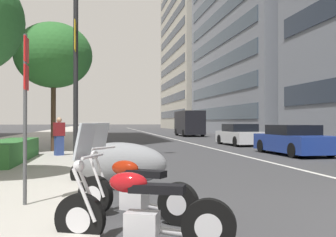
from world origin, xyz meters
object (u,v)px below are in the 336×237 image
object	(u,v)px
motorcycle_second_in_row	(118,164)
pedestrian_on_plaza	(59,136)
street_tree_near_plaza_corner	(53,56)
car_approaching_light	(293,141)
motorcycle_mid_row	(139,211)
street_lamp_with_banners	(84,23)
car_lead_in_lane	(240,135)
parking_sign_by_curb	(26,98)
motorcycle_far_end_row	(132,191)
delivery_van_ahead	(189,123)

from	to	relation	value
motorcycle_second_in_row	pedestrian_on_plaza	distance (m)	7.53
street_tree_near_plaza_corner	car_approaching_light	bearing A→B (deg)	-100.61
motorcycle_mid_row	car_approaching_light	bearing A→B (deg)	-102.78
motorcycle_mid_row	street_lamp_with_banners	xyz separation A→B (m)	(10.50, 1.09, 4.77)
car_lead_in_lane	parking_sign_by_curb	distance (m)	19.50
motorcycle_far_end_row	pedestrian_on_plaza	distance (m)	10.20
motorcycle_second_in_row	car_approaching_light	xyz separation A→B (m)	(7.63, -8.11, 0.07)
delivery_van_ahead	motorcycle_mid_row	bearing A→B (deg)	166.52
parking_sign_by_curb	street_tree_near_plaza_corner	distance (m)	12.04
street_tree_near_plaza_corner	pedestrian_on_plaza	bearing A→B (deg)	-168.13
motorcycle_second_in_row	car_approaching_light	bearing A→B (deg)	-113.26
car_lead_in_lane	street_lamp_with_banners	world-z (taller)	street_lamp_with_banners
motorcycle_second_in_row	car_lead_in_lane	xyz separation A→B (m)	(14.73, -8.20, 0.07)
motorcycle_mid_row	street_tree_near_plaza_corner	world-z (taller)	street_tree_near_plaza_corner
car_lead_in_lane	street_tree_near_plaza_corner	distance (m)	12.47
street_lamp_with_banners	car_lead_in_lane	bearing A→B (deg)	-47.90
delivery_van_ahead	car_lead_in_lane	bearing A→B (deg)	179.33
car_lead_in_lane	delivery_van_ahead	xyz separation A→B (m)	(15.46, -0.26, 0.73)
street_lamp_with_banners	street_tree_near_plaza_corner	world-z (taller)	street_lamp_with_banners
parking_sign_by_curb	street_tree_near_plaza_corner	world-z (taller)	street_tree_near_plaza_corner
motorcycle_second_in_row	delivery_van_ahead	xyz separation A→B (m)	(30.20, -8.46, 0.80)
motorcycle_second_in_row	delivery_van_ahead	bearing A→B (deg)	-82.17
motorcycle_second_in_row	delivery_van_ahead	size ratio (longest dim) A/B	0.41
delivery_van_ahead	pedestrian_on_plaza	size ratio (longest dim) A/B	3.67
motorcycle_far_end_row	parking_sign_by_curb	distance (m)	2.28
car_approaching_light	street_lamp_with_banners	world-z (taller)	street_lamp_with_banners
delivery_van_ahead	street_lamp_with_banners	size ratio (longest dim) A/B	0.65
street_lamp_with_banners	motorcycle_second_in_row	bearing A→B (deg)	-170.85
pedestrian_on_plaza	car_lead_in_lane	bearing A→B (deg)	-81.50
car_approaching_light	motorcycle_mid_row	bearing A→B (deg)	143.77
delivery_van_ahead	street_tree_near_plaza_corner	distance (m)	23.52
motorcycle_far_end_row	parking_sign_by_curb	size ratio (longest dim) A/B	0.64
car_approaching_light	street_lamp_with_banners	bearing A→B (deg)	95.92
motorcycle_far_end_row	pedestrian_on_plaza	size ratio (longest dim) A/B	1.16
car_approaching_light	street_lamp_with_banners	size ratio (longest dim) A/B	0.53
street_tree_near_plaza_corner	motorcycle_far_end_row	bearing A→B (deg)	-168.09
parking_sign_by_curb	pedestrian_on_plaza	distance (m)	9.41
car_approaching_light	delivery_van_ahead	size ratio (longest dim) A/B	0.82
car_lead_in_lane	motorcycle_mid_row	bearing A→B (deg)	154.27
parking_sign_by_curb	street_tree_near_plaza_corner	size ratio (longest dim) A/B	0.47
car_lead_in_lane	parking_sign_by_curb	world-z (taller)	parking_sign_by_curb
motorcycle_far_end_row	motorcycle_second_in_row	distance (m)	2.72
motorcycle_second_in_row	car_lead_in_lane	size ratio (longest dim) A/B	0.54
car_lead_in_lane	street_lamp_with_banners	xyz separation A→B (m)	(-8.34, 9.23, 4.57)
car_lead_in_lane	street_tree_near_plaza_corner	size ratio (longest dim) A/B	0.73
motorcycle_mid_row	pedestrian_on_plaza	size ratio (longest dim) A/B	1.37
motorcycle_far_end_row	delivery_van_ahead	distance (m)	33.97
motorcycle_far_end_row	car_approaching_light	bearing A→B (deg)	-91.19
motorcycle_second_in_row	pedestrian_on_plaza	world-z (taller)	pedestrian_on_plaza
car_approaching_light	motorcycle_second_in_row	bearing A→B (deg)	131.46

